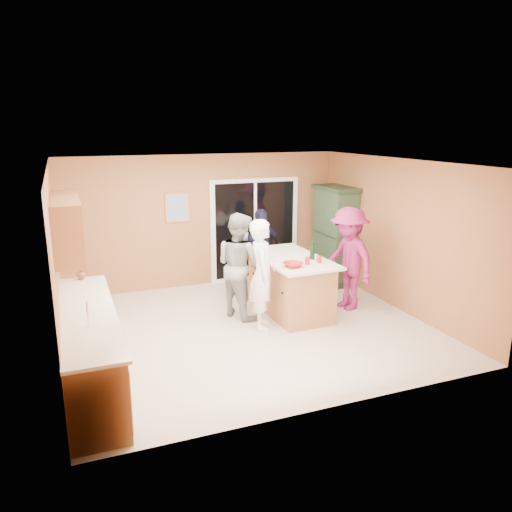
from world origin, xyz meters
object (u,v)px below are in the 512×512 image
object	(u,v)px
green_hutch	(335,236)
woman_white	(262,274)
kitchen_island	(290,287)
woman_grey	(239,265)
woman_magenta	(348,259)
woman_navy	(262,249)

from	to	relation	value
green_hutch	woman_white	world-z (taller)	green_hutch
kitchen_island	green_hutch	xyz separation A→B (m)	(1.59, 1.28, 0.50)
green_hutch	kitchen_island	bearing A→B (deg)	-141.23
kitchen_island	woman_grey	xyz separation A→B (m)	(-0.85, 0.19, 0.42)
woman_grey	kitchen_island	bearing A→B (deg)	-125.38
woman_grey	woman_magenta	bearing A→B (deg)	-124.03
kitchen_island	woman_navy	distance (m)	1.44
kitchen_island	woman_grey	size ratio (longest dim) A/B	1.08
kitchen_island	green_hutch	bearing A→B (deg)	37.00
kitchen_island	woman_magenta	xyz separation A→B (m)	(1.02, -0.18, 0.44)
woman_navy	woman_magenta	size ratio (longest dim) A/B	0.88
woman_magenta	woman_navy	bearing A→B (deg)	-155.80
green_hutch	woman_magenta	size ratio (longest dim) A/B	1.09
kitchen_island	woman_navy	xyz separation A→B (m)	(0.05, 1.40, 0.33)
woman_grey	woman_navy	bearing A→B (deg)	-59.64
woman_grey	woman_white	bearing A→B (deg)	171.16
kitchen_island	woman_grey	distance (m)	0.97
woman_white	woman_magenta	world-z (taller)	woman_magenta
woman_grey	woman_navy	size ratio (longest dim) A/B	1.11
green_hutch	woman_white	bearing A→B (deg)	-142.99
kitchen_island	woman_white	bearing A→B (deg)	-149.13
green_hutch	woman_navy	distance (m)	1.55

